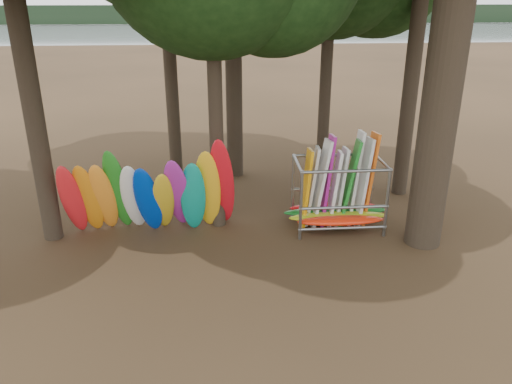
{
  "coord_description": "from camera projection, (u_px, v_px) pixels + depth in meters",
  "views": [
    {
      "loc": [
        -1.24,
        -11.49,
        6.62
      ],
      "look_at": [
        -0.21,
        1.5,
        1.4
      ],
      "focal_mm": 35.0,
      "sensor_mm": 36.0,
      "label": 1
    }
  ],
  "objects": [
    {
      "name": "lake",
      "position": [
        224.0,
        44.0,
        68.7
      ],
      "size": [
        160.0,
        160.0,
        0.0
      ],
      "primitive_type": "plane",
      "color": "gray",
      "rests_on": "ground"
    },
    {
      "name": "ground",
      "position": [
        268.0,
        262.0,
        13.18
      ],
      "size": [
        120.0,
        120.0,
        0.0
      ],
      "primitive_type": "plane",
      "color": "#47331E",
      "rests_on": "ground"
    },
    {
      "name": "storage_rack",
      "position": [
        338.0,
        196.0,
        14.84
      ],
      "size": [
        3.2,
        1.54,
        2.89
      ],
      "color": "gray",
      "rests_on": "ground"
    },
    {
      "name": "kayak_row",
      "position": [
        150.0,
        195.0,
        14.23
      ],
      "size": [
        5.03,
        2.0,
        3.14
      ],
      "color": "red",
      "rests_on": "ground"
    },
    {
      "name": "far_shore",
      "position": [
        219.0,
        14.0,
        114.23
      ],
      "size": [
        160.0,
        4.0,
        4.0
      ],
      "primitive_type": "cube",
      "color": "black",
      "rests_on": "ground"
    }
  ]
}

